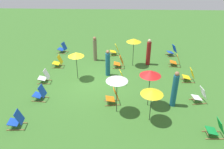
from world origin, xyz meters
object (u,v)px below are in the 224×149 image
at_px(deckchair_11, 113,97).
at_px(person_1, 175,90).
at_px(deckchair_0, 40,94).
at_px(deckchair_12, 58,62).
at_px(umbrella_0, 117,79).
at_px(umbrella_3, 152,92).
at_px(deckchair_2, 172,51).
at_px(deckchair_8, 63,48).
at_px(deckchair_9, 176,61).
at_px(person_3, 95,49).
at_px(person_2, 149,53).
at_px(deckchair_13, 200,96).
at_px(umbrella_1, 150,73).
at_px(deckchair_1, 45,77).
at_px(person_0, 108,64).
at_px(deckchair_3, 119,62).
at_px(deckchair_7, 17,120).
at_px(deckchair_10, 120,78).
at_px(umbrella_2, 134,40).
at_px(umbrella_4, 76,54).
at_px(deckchair_5, 216,129).
at_px(deckchair_4, 189,76).
at_px(deckchair_6, 115,50).

bearing_deg(deckchair_11, person_1, 79.68).
distance_m(deckchair_0, deckchair_12, 3.86).
xyz_separation_m(umbrella_0, umbrella_3, (0.58, 1.51, -0.28)).
distance_m(deckchair_2, umbrella_0, 8.16).
height_order(deckchair_8, deckchair_9, same).
distance_m(deckchair_8, person_3, 2.98).
xyz_separation_m(person_1, person_2, (-4.72, -0.77, -0.06)).
distance_m(deckchair_0, deckchair_13, 8.19).
height_order(deckchair_11, umbrella_1, umbrella_1).
distance_m(deckchair_11, deckchair_12, 5.54).
bearing_deg(deckchair_2, umbrella_3, -33.54).
bearing_deg(deckchair_1, person_0, 103.47).
distance_m(deckchair_11, person_3, 5.42).
relative_size(deckchair_12, umbrella_1, 0.42).
distance_m(deckchair_3, deckchair_7, 7.46).
height_order(deckchair_10, person_1, person_1).
relative_size(deckchair_8, umbrella_1, 0.43).
xyz_separation_m(deckchair_1, umbrella_3, (3.20, 5.81, 1.15)).
xyz_separation_m(deckchair_8, umbrella_2, (2.04, 5.29, 1.43)).
distance_m(deckchair_10, umbrella_4, 2.88).
distance_m(deckchair_8, deckchair_13, 10.52).
height_order(deckchair_13, person_0, person_0).
bearing_deg(umbrella_0, person_1, 102.69).
distance_m(deckchair_0, deckchair_5, 8.42).
xyz_separation_m(deckchair_12, person_0, (1.03, 3.39, 0.43)).
height_order(deckchair_4, deckchair_12, same).
xyz_separation_m(deckchair_7, deckchair_10, (-3.91, 4.42, 0.00)).
bearing_deg(deckchair_0, person_3, 160.80).
relative_size(umbrella_4, person_3, 0.98).
distance_m(deckchair_2, person_0, 5.70).
bearing_deg(deckchair_10, deckchair_12, -131.48).
bearing_deg(deckchair_3, umbrella_3, 15.86).
xyz_separation_m(umbrella_3, person_0, (-4.25, -2.14, -0.72)).
relative_size(deckchair_3, deckchair_6, 0.98).
relative_size(deckchair_1, deckchair_7, 1.00).
bearing_deg(deckchair_12, deckchair_8, -172.34).
bearing_deg(umbrella_2, person_0, -48.19).
distance_m(umbrella_2, person_3, 2.91).
bearing_deg(deckchair_2, person_0, -69.89).
xyz_separation_m(deckchair_8, deckchair_13, (6.17, 8.52, 0.00)).
relative_size(deckchair_1, umbrella_2, 0.43).
bearing_deg(deckchair_12, umbrella_1, 54.52).
distance_m(deckchair_2, deckchair_5, 8.42).
relative_size(deckchair_0, person_2, 0.46).
bearing_deg(person_3, person_0, -5.13).
xyz_separation_m(deckchair_8, person_1, (6.53, 7.10, 0.55)).
bearing_deg(deckchair_9, person_3, -92.23).
bearing_deg(person_1, deckchair_3, 155.96).
xyz_separation_m(umbrella_1, person_1, (-0.05, 1.25, -0.91)).
distance_m(person_0, person_1, 4.59).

